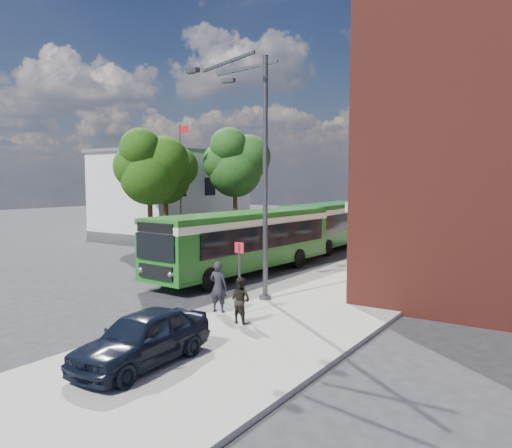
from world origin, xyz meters
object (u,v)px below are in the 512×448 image
Objects in this scene: street_lamp at (257,174)px; parked_car at (142,338)px; bus_rear at (331,221)px; bus_front at (245,237)px.

street_lamp reaches higher than parked_car.
street_lamp is 15.86m from bus_rear.
street_lamp reaches higher than bus_front.
bus_rear is at bearing 92.35° from bus_front.
bus_front is (-3.54, 4.35, -2.96)m from street_lamp.
street_lamp is 6.34m from bus_front.
street_lamp is 0.86× the size of bus_rear.
bus_rear is at bearing 100.95° from parked_car.
bus_front is 12.63m from parked_car.
street_lamp is at bearing -75.20° from bus_rear.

